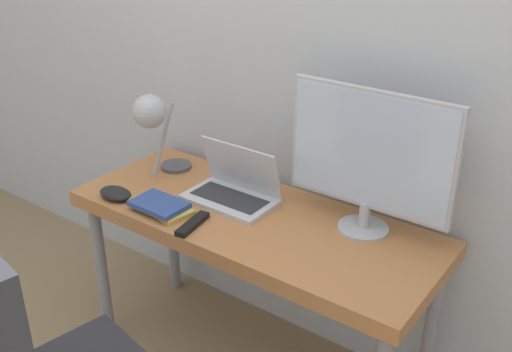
{
  "coord_description": "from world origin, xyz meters",
  "views": [
    {
      "loc": [
        1.14,
        -1.27,
        1.8
      ],
      "look_at": [
        0.04,
        0.25,
        0.9
      ],
      "focal_mm": 42.0,
      "sensor_mm": 36.0,
      "label": 1
    }
  ],
  "objects_px": {
    "laptop": "(233,189)",
    "desk_lamp": "(153,118)",
    "game_controller": "(115,193)",
    "monitor": "(370,156)",
    "book_stack": "(160,205)"
  },
  "relations": [
    {
      "from": "laptop",
      "to": "book_stack",
      "type": "xyz_separation_m",
      "value": [
        -0.17,
        -0.23,
        -0.03
      ]
    },
    {
      "from": "book_stack",
      "to": "game_controller",
      "type": "distance_m",
      "value": 0.21
    },
    {
      "from": "monitor",
      "to": "game_controller",
      "type": "height_order",
      "value": "monitor"
    },
    {
      "from": "monitor",
      "to": "game_controller",
      "type": "bearing_deg",
      "value": -158.14
    },
    {
      "from": "monitor",
      "to": "game_controller",
      "type": "distance_m",
      "value": 0.99
    },
    {
      "from": "monitor",
      "to": "book_stack",
      "type": "bearing_deg",
      "value": -154.66
    },
    {
      "from": "game_controller",
      "to": "monitor",
      "type": "bearing_deg",
      "value": 21.86
    },
    {
      "from": "laptop",
      "to": "desk_lamp",
      "type": "height_order",
      "value": "desk_lamp"
    },
    {
      "from": "laptop",
      "to": "monitor",
      "type": "relative_size",
      "value": 0.59
    },
    {
      "from": "desk_lamp",
      "to": "book_stack",
      "type": "bearing_deg",
      "value": -42.83
    },
    {
      "from": "desk_lamp",
      "to": "book_stack",
      "type": "relative_size",
      "value": 1.33
    },
    {
      "from": "monitor",
      "to": "laptop",
      "type": "bearing_deg",
      "value": -169.49
    },
    {
      "from": "desk_lamp",
      "to": "book_stack",
      "type": "height_order",
      "value": "desk_lamp"
    },
    {
      "from": "laptop",
      "to": "desk_lamp",
      "type": "distance_m",
      "value": 0.44
    },
    {
      "from": "laptop",
      "to": "desk_lamp",
      "type": "bearing_deg",
      "value": -175.03
    }
  ]
}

